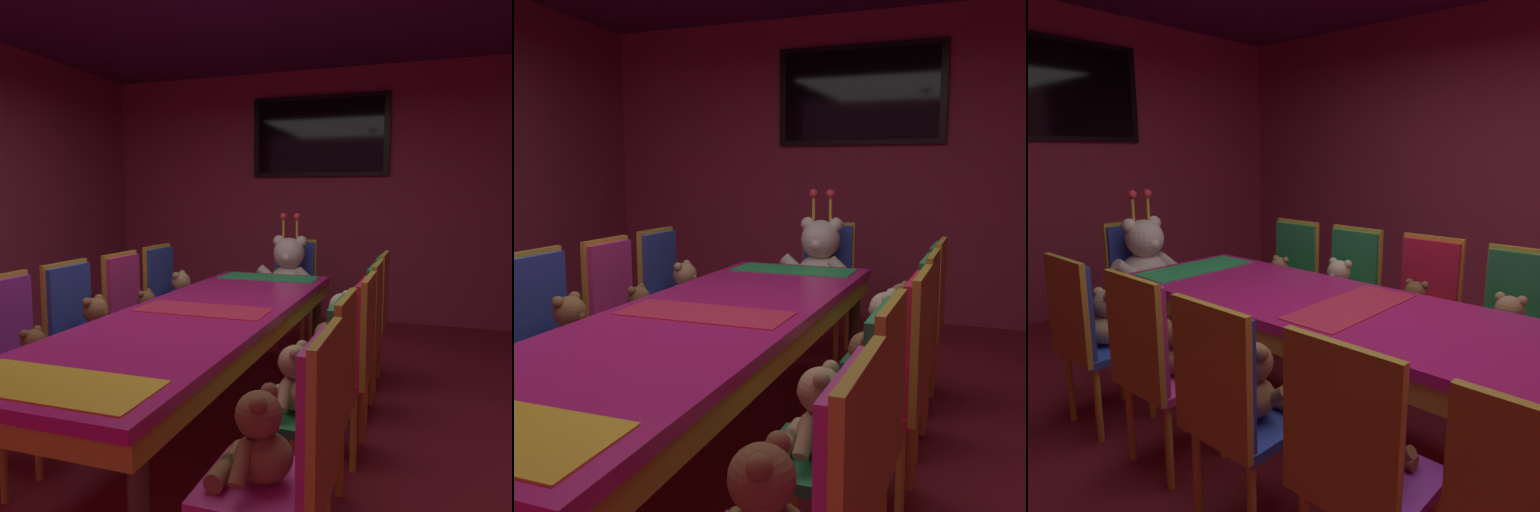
{
  "view_description": "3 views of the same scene",
  "coord_description": "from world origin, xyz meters",
  "views": [
    {
      "loc": [
        1.25,
        -2.69,
        1.4
      ],
      "look_at": [
        0.09,
        0.66,
        0.99
      ],
      "focal_mm": 36.57,
      "sensor_mm": 36.0,
      "label": 1
    },
    {
      "loc": [
        1.18,
        -2.3,
        1.37
      ],
      "look_at": [
        0.06,
        0.67,
        0.91
      ],
      "focal_mm": 41.56,
      "sensor_mm": 36.0,
      "label": 2
    },
    {
      "loc": [
        -1.97,
        -1.3,
        1.51
      ],
      "look_at": [
        0.18,
        0.62,
        0.89
      ],
      "focal_mm": 33.86,
      "sensor_mm": 36.0,
      "label": 3
    }
  ],
  "objects": [
    {
      "name": "chair_right_1",
      "position": [
        0.84,
        -0.55,
        0.6
      ],
      "size": [
        0.42,
        0.41,
        0.98
      ],
      "rotation": [
        0.0,
        0.0,
        3.14
      ],
      "color": "#268C4C",
      "rests_on": "ground_plane"
    },
    {
      "name": "king_teddy_bear",
      "position": [
        0.0,
        1.86,
        0.71
      ],
      "size": [
        0.61,
        0.47,
        0.78
      ],
      "rotation": [
        0.0,
        0.0,
        -1.57
      ],
      "color": "silver",
      "rests_on": "throne_chair"
    },
    {
      "name": "teddy_right_4",
      "position": [
        0.7,
        1.13,
        0.57
      ],
      "size": [
        0.22,
        0.29,
        0.27
      ],
      "rotation": [
        0.0,
        0.0,
        3.14
      ],
      "color": "#9E7247",
      "rests_on": "chair_right_4"
    },
    {
      "name": "ground_plane",
      "position": [
        0.0,
        0.0,
        0.0
      ],
      "size": [
        7.9,
        7.9,
        0.0
      ],
      "primitive_type": "plane",
      "color": "maroon"
    },
    {
      "name": "banquet_table",
      "position": [
        0.0,
        0.0,
        0.66
      ],
      "size": [
        0.9,
        2.96,
        0.75
      ],
      "color": "#C61E72",
      "rests_on": "ground_plane"
    },
    {
      "name": "teddy_right_3",
      "position": [
        0.7,
        0.58,
        0.6
      ],
      "size": [
        0.27,
        0.35,
        0.33
      ],
      "rotation": [
        0.0,
        0.0,
        3.14
      ],
      "color": "beige",
      "rests_on": "chair_right_3"
    },
    {
      "name": "wall_back",
      "position": [
        0.0,
        3.2,
        1.4
      ],
      "size": [
        5.2,
        0.12,
        2.8
      ],
      "primitive_type": "cube",
      "color": "#99334C",
      "rests_on": "ground_plane"
    },
    {
      "name": "teddy_right_1",
      "position": [
        0.69,
        -0.55,
        0.59
      ],
      "size": [
        0.25,
        0.32,
        0.3
      ],
      "rotation": [
        0.0,
        0.0,
        3.14
      ],
      "color": "tan",
      "rests_on": "chair_right_1"
    },
    {
      "name": "throne_chair",
      "position": [
        0.0,
        2.02,
        0.6
      ],
      "size": [
        0.41,
        0.42,
        0.98
      ],
      "rotation": [
        0.0,
        0.0,
        -1.57
      ],
      "color": "#2D47B2",
      "rests_on": "ground_plane"
    },
    {
      "name": "chair_right_3",
      "position": [
        0.85,
        0.58,
        0.6
      ],
      "size": [
        0.42,
        0.41,
        0.98
      ],
      "rotation": [
        0.0,
        0.0,
        3.14
      ],
      "color": "#268C4C",
      "rests_on": "ground_plane"
    },
    {
      "name": "chair_left_2",
      "position": [
        -0.86,
        -0.02,
        0.6
      ],
      "size": [
        0.42,
        0.41,
        0.98
      ],
      "color": "#2D47B2",
      "rests_on": "ground_plane"
    },
    {
      "name": "teddy_right_2",
      "position": [
        0.72,
        0.01,
        0.58
      ],
      "size": [
        0.23,
        0.29,
        0.27
      ],
      "rotation": [
        0.0,
        0.0,
        3.14
      ],
      "color": "brown",
      "rests_on": "chair_right_2"
    },
    {
      "name": "wall_tv",
      "position": [
        0.0,
        3.11,
        2.05
      ],
      "size": [
        1.52,
        0.06,
        0.88
      ],
      "color": "black"
    },
    {
      "name": "chair_right_4",
      "position": [
        0.84,
        1.13,
        0.6
      ],
      "size": [
        0.42,
        0.41,
        0.98
      ],
      "rotation": [
        0.0,
        0.0,
        3.14
      ],
      "color": "#268C4C",
      "rests_on": "ground_plane"
    },
    {
      "name": "chair_left_3",
      "position": [
        -0.83,
        0.54,
        0.6
      ],
      "size": [
        0.42,
        0.41,
        0.98
      ],
      "color": "#CC338C",
      "rests_on": "ground_plane"
    },
    {
      "name": "chair_left_4",
      "position": [
        -0.86,
        1.13,
        0.6
      ],
      "size": [
        0.42,
        0.41,
        0.98
      ],
      "color": "#2D47B2",
      "rests_on": "ground_plane"
    },
    {
      "name": "chair_right_2",
      "position": [
        0.86,
        0.01,
        0.6
      ],
      "size": [
        0.42,
        0.41,
        0.98
      ],
      "rotation": [
        0.0,
        0.0,
        3.14
      ],
      "color": "red",
      "rests_on": "ground_plane"
    },
    {
      "name": "teddy_left_3",
      "position": [
        -0.69,
        0.54,
        0.57
      ],
      "size": [
        0.22,
        0.28,
        0.27
      ],
      "color": "brown",
      "rests_on": "chair_left_3"
    },
    {
      "name": "teddy_left_4",
      "position": [
        -0.72,
        1.13,
        0.59
      ],
      "size": [
        0.26,
        0.34,
        0.32
      ],
      "color": "tan",
      "rests_on": "chair_left_4"
    },
    {
      "name": "teddy_left_2",
      "position": [
        -0.71,
        -0.02,
        0.6
      ],
      "size": [
        0.26,
        0.34,
        0.32
      ],
      "color": "olive",
      "rests_on": "chair_left_2"
    }
  ]
}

